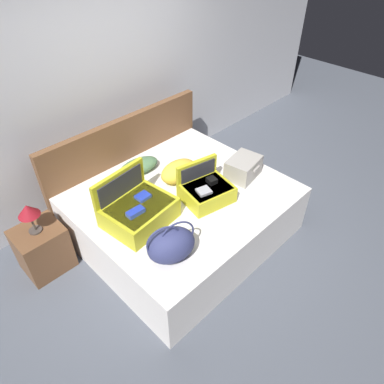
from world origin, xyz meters
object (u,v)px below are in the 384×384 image
at_px(hard_case_small, 243,168).
at_px(nightstand, 43,249).
at_px(pillow_center_head, 179,171).
at_px(hard_case_large, 138,210).
at_px(hard_case_medium, 206,190).
at_px(duffel_bag, 171,245).
at_px(pillow_near_headboard, 139,166).
at_px(bed, 183,214).
at_px(table_lamp, 28,211).

relative_size(hard_case_small, nightstand, 0.81).
height_order(pillow_center_head, nightstand, pillow_center_head).
height_order(hard_case_large, pillow_center_head, hard_case_large).
relative_size(hard_case_medium, duffel_bag, 1.10).
xyz_separation_m(hard_case_large, duffel_bag, (-0.08, -0.54, 0.02)).
height_order(hard_case_small, pillow_near_headboard, hard_case_small).
height_order(bed, pillow_near_headboard, pillow_near_headboard).
bearing_deg(duffel_bag, pillow_center_head, 43.43).
relative_size(hard_case_large, hard_case_medium, 1.22).
bearing_deg(hard_case_small, table_lamp, 146.36).
relative_size(bed, pillow_center_head, 4.62).
xyz_separation_m(bed, pillow_near_headboard, (-0.07, 0.61, 0.35)).
xyz_separation_m(bed, hard_case_small, (0.66, -0.24, 0.39)).
xyz_separation_m(nightstand, table_lamp, (-0.00, 0.00, 0.50)).
bearing_deg(pillow_center_head, hard_case_large, -164.05).
relative_size(nightstand, table_lamp, 1.59).
height_order(pillow_near_headboard, table_lamp, table_lamp).
distance_m(hard_case_small, duffel_bag, 1.33).
bearing_deg(duffel_bag, bed, 39.78).
distance_m(hard_case_medium, table_lamp, 1.64).
relative_size(duffel_bag, pillow_near_headboard, 1.06).
bearing_deg(pillow_near_headboard, nightstand, 178.96).
relative_size(hard_case_large, nightstand, 1.29).
distance_m(hard_case_medium, pillow_near_headboard, 0.85).
xyz_separation_m(hard_case_medium, table_lamp, (-1.40, 0.85, 0.07)).
distance_m(pillow_center_head, nightstand, 1.55).
bearing_deg(hard_case_large, nightstand, 132.89).
distance_m(hard_case_large, nightstand, 1.06).
bearing_deg(pillow_near_headboard, hard_case_small, -49.48).
relative_size(hard_case_medium, nightstand, 1.05).
bearing_deg(hard_case_large, pillow_center_head, 9.46).
distance_m(hard_case_medium, hard_case_small, 0.55).
bearing_deg(bed, duffel_bag, -140.22).
distance_m(hard_case_large, pillow_center_head, 0.72).
distance_m(pillow_near_headboard, nightstand, 1.28).
relative_size(duffel_bag, table_lamp, 1.51).
height_order(hard_case_medium, table_lamp, hard_case_medium).
distance_m(bed, table_lamp, 1.51).
bearing_deg(duffel_bag, nightstand, 118.98).
height_order(hard_case_large, duffel_bag, hard_case_large).
xyz_separation_m(hard_case_medium, pillow_center_head, (0.03, 0.42, -0.00)).
bearing_deg(pillow_center_head, table_lamp, 163.29).
distance_m(hard_case_large, hard_case_small, 1.24).
bearing_deg(table_lamp, pillow_center_head, -16.71).
xyz_separation_m(duffel_bag, table_lamp, (-0.65, 1.17, 0.02)).
bearing_deg(hard_case_small, bed, 150.53).
bearing_deg(hard_case_small, hard_case_medium, 168.01).
distance_m(bed, hard_case_large, 0.69).
xyz_separation_m(hard_case_large, hard_case_small, (1.21, -0.25, -0.02)).
bearing_deg(pillow_near_headboard, table_lamp, 178.96).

